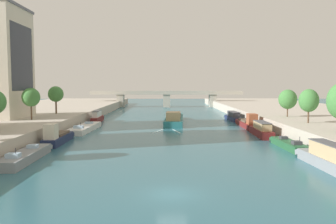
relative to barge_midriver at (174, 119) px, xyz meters
name	(u,v)px	position (x,y,z in m)	size (l,w,h in m)	color
ground_plane	(172,194)	(-1.55, -53.39, -0.98)	(400.00, 400.00, 0.00)	#2D6070
quay_left	(15,117)	(-38.42, 1.61, 0.29)	(36.00, 170.00, 2.55)	#B7AD9E
quay_right	(319,117)	(35.31, 1.61, 0.29)	(36.00, 170.00, 2.55)	#B7AD9E
barge_midriver	(174,119)	(0.00, 0.00, 0.00)	(5.25, 23.67, 3.15)	#23666B
wake_behind_barge	(167,131)	(-1.72, -14.81, -0.97)	(5.59, 6.05, 0.03)	#A0CCD6
moored_boat_left_downstream	(26,156)	(-18.68, -40.68, -0.40)	(2.79, 12.61, 2.20)	gray
moored_boat_left_far	(57,137)	(-18.67, -28.73, 0.00)	(2.36, 10.96, 3.36)	#1E284C
moored_boat_left_end	(85,128)	(-17.97, -13.63, -0.45)	(3.67, 16.14, 2.13)	silver
moored_boat_left_second	(97,117)	(-18.62, 1.85, 0.19)	(1.74, 10.10, 2.82)	maroon
moored_boat_right_downstream	(330,158)	(15.38, -45.12, 0.19)	(2.48, 12.39, 2.83)	gray
moored_boat_right_upstream	(288,144)	(15.49, -32.65, -0.46)	(2.32, 10.53, 2.09)	#235633
moored_boat_right_midway	(261,130)	(14.79, -21.26, 0.10)	(2.38, 10.88, 2.60)	maroon
moored_boat_right_near	(248,123)	(15.41, -8.64, -0.05)	(2.69, 14.33, 3.22)	maroon
moored_boat_right_lone	(233,117)	(15.12, 5.55, -0.02)	(2.50, 11.61, 2.32)	#1E284C
tree_left_far	(31,97)	(-27.00, -17.30, 5.72)	(3.29, 3.29, 5.89)	brown
tree_left_third	(56,94)	(-26.71, -3.75, 5.94)	(3.40, 3.40, 6.16)	brown
tree_right_far	(309,101)	(22.13, -23.34, 5.37)	(3.28, 3.28, 5.75)	brown
tree_right_third	(288,99)	(22.65, -11.94, 5.12)	(3.64, 3.64, 5.52)	brown
bridge_far	(167,97)	(-1.55, 59.23, 3.28)	(61.73, 4.40, 6.67)	#ADA899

